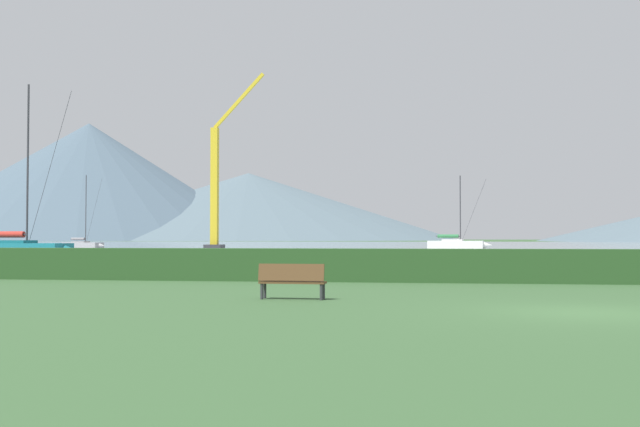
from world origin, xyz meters
TOP-DOWN VIEW (x-y plane):
  - ground_plane at (0.00, 0.00)m, footprint 1000.00×1000.00m
  - harbor_water at (0.00, 137.00)m, footprint 320.00×246.00m
  - hedge_line at (0.00, 11.00)m, footprint 80.00×1.20m
  - sailboat_slip_2 at (-33.80, 35.90)m, footprint 8.91×3.20m
  - sailboat_slip_3 at (-51.26, 82.77)m, footprint 6.79×3.28m
  - sailboat_slip_6 at (-0.08, 86.52)m, footprint 8.61×3.54m
  - park_bench_near_path at (-6.99, 2.56)m, footprint 1.79×0.54m
  - dock_crane at (-27.77, 67.44)m, footprint 6.81×2.00m
  - distant_hill_west_ridge at (-182.15, 361.66)m, footprint 195.53×195.53m
  - distant_hill_east_ridge at (-103.71, 393.81)m, footprint 228.72×228.72m

SIDE VIEW (x-z plane):
  - ground_plane at x=0.00m, z-range 0.00..0.00m
  - harbor_water at x=0.00m, z-range 0.00..0.00m
  - park_bench_near_path at x=-6.99m, z-range 0.06..1.01m
  - sailboat_slip_3 at x=-51.26m, z-range -4.57..5.71m
  - hedge_line at x=0.00m, z-range 0.00..1.22m
  - sailboat_slip_6 at x=-0.08m, z-range -4.25..5.64m
  - sailboat_slip_2 at x=-33.80m, z-range -5.81..7.31m
  - dock_crane at x=-27.77m, z-range -3.66..16.78m
  - distant_hill_east_ridge at x=-103.71m, z-range 0.00..36.99m
  - distant_hill_west_ridge at x=-182.15m, z-range 0.00..61.57m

